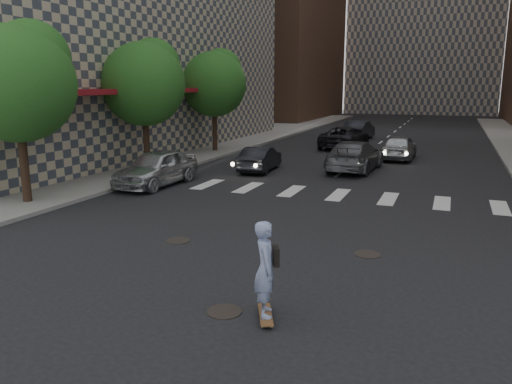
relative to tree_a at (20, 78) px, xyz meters
The scene contains 15 objects.
ground 10.99m from the tree_a, 18.35° to the right, with size 160.00×160.00×0.00m, color black.
sidewalk_left 18.19m from the tree_a, 106.66° to the left, with size 13.00×80.00×0.15m, color gray.
tree_a is the anchor object (origin of this frame).
tree_b 8.00m from the tree_a, 90.00° to the left, with size 4.20×4.20×6.60m.
tree_c 16.00m from the tree_a, 90.00° to the left, with size 4.20×4.20×6.60m.
manhole_a 12.91m from the tree_a, 27.88° to the right, with size 0.70×0.70×0.02m, color black.
manhole_b 8.99m from the tree_a, 14.56° to the right, with size 0.70×0.70×0.02m, color black.
manhole_c 13.62m from the tree_a, ahead, with size 0.70×0.70×0.02m, color black.
skateboarder 13.33m from the tree_a, 26.00° to the right, with size 0.68×1.00×1.96m.
silver_sedan 6.64m from the tree_a, 63.07° to the left, with size 1.90×4.73×1.61m, color #B6B9BD.
traffic_car_a 12.12m from the tree_a, 61.83° to the left, with size 1.36×3.89×1.28m, color black.
traffic_car_b 16.10m from the tree_a, 50.45° to the left, with size 2.20×5.40×1.57m, color #515358.
traffic_car_c 22.84m from the tree_a, 70.40° to the left, with size 2.54×5.51×1.53m, color black.
traffic_car_d 21.07m from the tree_a, 55.56° to the left, with size 1.78×4.42×1.51m, color #A0A3A7.
traffic_car_e 28.63m from the tree_a, 74.74° to the left, with size 1.63×4.68×1.54m, color black.
Camera 1 is at (5.15, -10.83, 4.43)m, focal length 35.00 mm.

